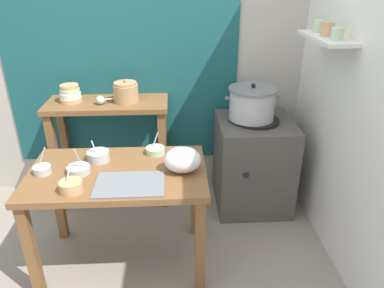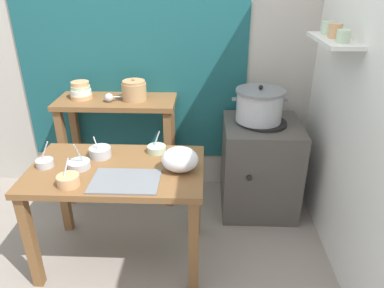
{
  "view_description": "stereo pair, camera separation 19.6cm",
  "coord_description": "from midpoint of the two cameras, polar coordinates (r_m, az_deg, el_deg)",
  "views": [
    {
      "loc": [
        0.27,
        -1.93,
        1.84
      ],
      "look_at": [
        0.38,
        0.19,
        0.82
      ],
      "focal_mm": 33.94,
      "sensor_mm": 36.0,
      "label": 1
    },
    {
      "loc": [
        0.46,
        -1.94,
        1.84
      ],
      "look_at": [
        0.38,
        0.19,
        0.82
      ],
      "focal_mm": 33.94,
      "sensor_mm": 36.0,
      "label": 2
    }
  ],
  "objects": [
    {
      "name": "steamer_pot",
      "position": [
        2.86,
        12.49,
        5.96
      ],
      "size": [
        0.42,
        0.38,
        0.29
      ],
      "color": "#B7BABF",
      "rests_on": "stove_block"
    },
    {
      "name": "stove_block",
      "position": [
        3.06,
        12.37,
        -3.43
      ],
      "size": [
        0.6,
        0.61,
        0.78
      ],
      "color": "#4C4742",
      "rests_on": "ground"
    },
    {
      "name": "wall_right",
      "position": [
        2.43,
        27.79,
        9.9
      ],
      "size": [
        0.3,
        3.2,
        2.6
      ],
      "color": "white",
      "rests_on": "ground"
    },
    {
      "name": "prep_bowl_2",
      "position": [
        2.47,
        -3.33,
        -0.77
      ],
      "size": [
        0.13,
        0.13,
        0.15
      ],
      "color": "#B7D1AD",
      "rests_on": "prep_table"
    },
    {
      "name": "plastic_bag",
      "position": [
        2.21,
        0.63,
        -2.48
      ],
      "size": [
        0.23,
        0.19,
        0.16
      ],
      "primitive_type": "ellipsoid",
      "color": "white",
      "rests_on": "prep_table"
    },
    {
      "name": "back_shelf_table",
      "position": [
        3.07,
        -9.76,
        2.99
      ],
      "size": [
        0.96,
        0.4,
        0.9
      ],
      "color": "brown",
      "rests_on": "ground"
    },
    {
      "name": "prep_bowl_1",
      "position": [
        2.43,
        -20.03,
        -2.82
      ],
      "size": [
        0.11,
        0.11,
        0.17
      ],
      "color": "#B7BABF",
      "rests_on": "prep_table"
    },
    {
      "name": "serving_tray",
      "position": [
        2.15,
        -7.8,
        -5.85
      ],
      "size": [
        0.4,
        0.28,
        0.01
      ],
      "primitive_type": "cube",
      "color": "slate",
      "rests_on": "prep_table"
    },
    {
      "name": "prep_bowl_4",
      "position": [
        2.35,
        -15.07,
        -3.12
      ],
      "size": [
        0.14,
        0.14,
        0.18
      ],
      "color": "#B7BABF",
      "rests_on": "prep_table"
    },
    {
      "name": "ladle",
      "position": [
        2.93,
        -10.87,
        7.17
      ],
      "size": [
        0.25,
        0.12,
        0.07
      ],
      "color": "#B7BABF",
      "rests_on": "back_shelf_table"
    },
    {
      "name": "prep_table",
      "position": [
        2.37,
        -9.27,
        -6.01
      ],
      "size": [
        1.1,
        0.66,
        0.72
      ],
      "color": "brown",
      "rests_on": "ground"
    },
    {
      "name": "prep_bowl_3",
      "position": [
        2.17,
        -16.45,
        -5.52
      ],
      "size": [
        0.13,
        0.13,
        0.16
      ],
      "color": "tan",
      "rests_on": "prep_table"
    },
    {
      "name": "clay_pot",
      "position": [
        2.94,
        -7.19,
        8.34
      ],
      "size": [
        0.19,
        0.19,
        0.18
      ],
      "color": "tan",
      "rests_on": "back_shelf_table"
    },
    {
      "name": "prep_bowl_0",
      "position": [
        2.45,
        -12.03,
        -1.24
      ],
      "size": [
        0.14,
        0.14,
        0.15
      ],
      "color": "#B7BABF",
      "rests_on": "prep_table"
    },
    {
      "name": "bowl_stack_enamel",
      "position": [
        3.06,
        -15.31,
        8.05
      ],
      "size": [
        0.17,
        0.17,
        0.14
      ],
      "color": "tan",
      "rests_on": "back_shelf_table"
    },
    {
      "name": "wall_back",
      "position": [
        3.09,
        -3.1,
        15.6
      ],
      "size": [
        4.4,
        0.12,
        2.6
      ],
      "color": "#B2ADA3",
      "rests_on": "ground"
    },
    {
      "name": "ground_plane",
      "position": [
        2.7,
        -6.43,
        -17.61
      ],
      "size": [
        9.0,
        9.0,
        0.0
      ],
      "primitive_type": "plane",
      "color": "gray"
    }
  ]
}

